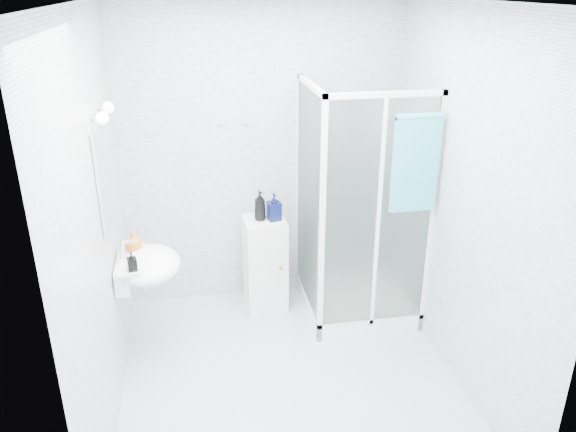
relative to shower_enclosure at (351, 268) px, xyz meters
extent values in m
cube|color=silver|center=(-0.67, -0.77, 0.85)|extent=(2.40, 2.60, 2.60)
cube|color=#BABDC0|center=(-0.67, -0.77, -0.44)|extent=(2.40, 2.60, 0.01)
cube|color=white|center=(-0.67, -0.77, 2.15)|extent=(2.40, 2.60, 0.01)
cube|color=white|center=(0.08, 0.08, -0.39)|extent=(0.90, 0.90, 0.12)
cube|color=white|center=(-0.35, 0.08, 1.53)|extent=(0.04, 0.90, 0.04)
cube|color=white|center=(0.08, -0.35, 1.53)|extent=(0.90, 0.04, 0.04)
cube|color=white|center=(-0.35, -0.35, 0.55)|extent=(0.04, 0.04, 2.00)
cube|color=white|center=(-0.36, 0.08, 0.59)|extent=(0.02, 0.82, 1.84)
cube|color=white|center=(0.08, -0.36, 0.59)|extent=(0.82, 0.02, 1.84)
cube|color=white|center=(0.08, -0.35, 0.59)|extent=(0.03, 0.04, 1.84)
cylinder|color=silver|center=(0.08, 0.47, 0.90)|extent=(0.02, 0.02, 1.00)
cylinder|color=silver|center=(0.08, 0.44, 1.37)|extent=(0.09, 0.05, 0.09)
cylinder|color=silver|center=(0.13, 0.50, 0.60)|extent=(0.12, 0.04, 0.12)
cylinder|color=silver|center=(0.36, -0.39, 1.33)|extent=(0.03, 0.05, 0.03)
cube|color=white|center=(-1.81, -0.32, 0.30)|extent=(0.10, 0.40, 0.18)
ellipsoid|color=white|center=(-1.63, -0.32, 0.35)|extent=(0.46, 0.56, 0.20)
cube|color=white|center=(-1.75, -0.32, 0.40)|extent=(0.16, 0.50, 0.02)
cylinder|color=silver|center=(-1.81, -0.32, 0.48)|extent=(0.04, 0.04, 0.16)
cylinder|color=silver|center=(-1.76, -0.32, 0.55)|extent=(0.12, 0.02, 0.02)
cube|color=white|center=(-1.85, -0.32, 1.05)|extent=(0.02, 0.60, 0.70)
cylinder|color=silver|center=(-1.84, -0.48, 1.47)|extent=(0.05, 0.04, 0.04)
sphere|color=white|center=(-1.80, -0.48, 1.47)|extent=(0.08, 0.08, 0.08)
cylinder|color=silver|center=(-1.84, -0.16, 1.47)|extent=(0.05, 0.04, 0.04)
sphere|color=white|center=(-1.80, -0.16, 1.47)|extent=(0.08, 0.08, 0.08)
cylinder|color=silver|center=(-1.02, 0.50, 1.17)|extent=(0.02, 0.04, 0.02)
sphere|color=silver|center=(-1.02, 0.48, 1.17)|extent=(0.03, 0.03, 0.03)
cylinder|color=silver|center=(-0.82, 0.50, 1.17)|extent=(0.02, 0.04, 0.02)
sphere|color=silver|center=(-0.82, 0.48, 1.17)|extent=(0.03, 0.03, 0.03)
cube|color=white|center=(-0.70, 0.27, -0.03)|extent=(0.37, 0.37, 0.84)
cube|color=white|center=(-0.70, 0.10, -0.03)|extent=(0.31, 0.03, 0.72)
sphere|color=#C34B1B|center=(-0.59, 0.08, 0.02)|extent=(0.03, 0.03, 0.03)
cube|color=#32A1BE|center=(0.32, -0.40, 1.03)|extent=(0.34, 0.04, 0.71)
cylinder|color=#32A1BE|center=(0.32, -0.40, 1.38)|extent=(0.34, 0.05, 0.05)
imported|color=black|center=(-0.74, 0.27, 0.52)|extent=(0.13, 0.13, 0.26)
imported|color=#0A1240|center=(-0.62, 0.25, 0.51)|extent=(0.12, 0.13, 0.23)
imported|color=#D06618|center=(-1.74, -0.21, 0.50)|extent=(0.16, 0.16, 0.16)
imported|color=black|center=(-1.72, -0.51, 0.48)|extent=(0.07, 0.08, 0.14)
camera|label=1|loc=(-1.27, -4.06, 2.26)|focal=35.00mm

